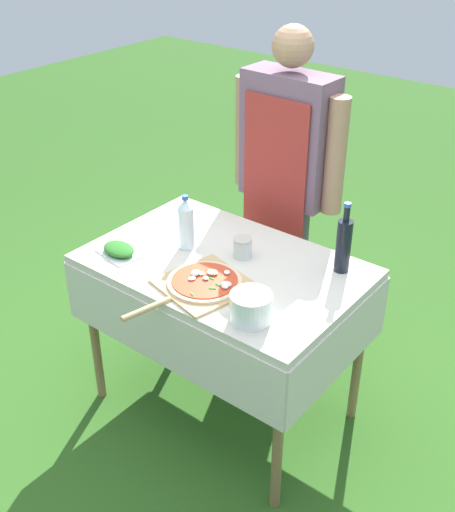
# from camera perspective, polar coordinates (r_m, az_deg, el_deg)

# --- Properties ---
(ground_plane) EXTENTS (12.00, 12.00, 0.00)m
(ground_plane) POSITION_cam_1_polar(r_m,az_deg,el_deg) (3.24, -0.29, -13.05)
(ground_plane) COLOR #2D5B1E
(prep_table) EXTENTS (1.18, 0.78, 0.82)m
(prep_table) POSITION_cam_1_polar(r_m,az_deg,el_deg) (2.79, -0.33, -2.29)
(prep_table) COLOR beige
(prep_table) RESTS_ON ground
(person_cook) EXTENTS (0.63, 0.22, 1.68)m
(person_cook) POSITION_cam_1_polar(r_m,az_deg,el_deg) (3.21, 5.25, 7.68)
(person_cook) COLOR #4C4C51
(person_cook) RESTS_ON ground
(pizza_on_peel) EXTENTS (0.40, 0.57, 0.05)m
(pizza_on_peel) POSITION_cam_1_polar(r_m,az_deg,el_deg) (2.57, -2.22, -2.46)
(pizza_on_peel) COLOR tan
(pizza_on_peel) RESTS_ON prep_table
(oil_bottle) EXTENTS (0.06, 0.06, 0.31)m
(oil_bottle) POSITION_cam_1_polar(r_m,az_deg,el_deg) (2.66, 10.28, 1.03)
(oil_bottle) COLOR black
(oil_bottle) RESTS_ON prep_table
(water_bottle) EXTENTS (0.07, 0.07, 0.25)m
(water_bottle) POSITION_cam_1_polar(r_m,az_deg,el_deg) (2.80, -3.65, 2.92)
(water_bottle) COLOR silver
(water_bottle) RESTS_ON prep_table
(herb_container) EXTENTS (0.21, 0.16, 0.04)m
(herb_container) POSITION_cam_1_polar(r_m,az_deg,el_deg) (2.83, -9.63, 0.55)
(herb_container) COLOR silver
(herb_container) RESTS_ON prep_table
(mixing_tub) EXTENTS (0.16, 0.16, 0.11)m
(mixing_tub) POSITION_cam_1_polar(r_m,az_deg,el_deg) (2.37, 2.10, -4.57)
(mixing_tub) COLOR silver
(mixing_tub) RESTS_ON prep_table
(sauce_jar) EXTENTS (0.08, 0.08, 0.09)m
(sauce_jar) POSITION_cam_1_polar(r_m,az_deg,el_deg) (2.76, 1.35, 0.66)
(sauce_jar) COLOR silver
(sauce_jar) RESTS_ON prep_table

